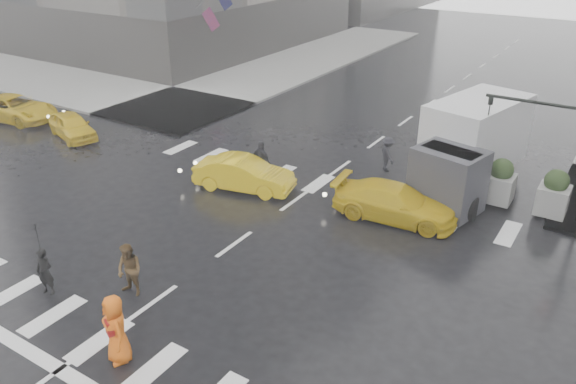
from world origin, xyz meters
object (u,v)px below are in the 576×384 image
Objects in this scene: pedestrian_brown at (130,270)px; taxi_mid at (244,174)px; traffic_signal_pole at (566,140)px; box_truck at (469,145)px; taxi_front at (72,126)px; pedestrian_orange at (116,329)px.

pedestrian_brown is 0.41× the size of taxi_mid.
traffic_signal_pole is 0.66× the size of box_truck.
taxi_mid is at bearing -72.51° from taxi_front.
box_truck is at bearing 62.35° from pedestrian_brown.
box_truck is (19.13, 4.89, 1.30)m from taxi_front.
traffic_signal_pole is 2.30× the size of pedestrian_orange.
pedestrian_brown is 15.20m from taxi_front.
pedestrian_brown reaches higher than taxi_front.
traffic_signal_pole is at bearing -61.49° from taxi_front.
taxi_front is 19.79m from box_truck.
pedestrian_orange is at bearing -106.15° from taxi_front.
taxi_mid is at bearing 134.15° from pedestrian_orange.
pedestrian_brown is 0.45× the size of taxi_front.
traffic_signal_pole is at bearing 48.75° from pedestrian_brown.
taxi_mid is at bearing 99.26° from pedestrian_brown.
traffic_signal_pole reaches higher than taxi_mid.
traffic_signal_pole is 3.93m from box_truck.
taxi_mid is (-1.55, 7.83, -0.16)m from pedestrian_brown.
pedestrian_brown is 7.99m from taxi_mid.
taxi_front is 0.90× the size of taxi_mid.
taxi_front is at bearing -152.60° from box_truck.
box_truck reaches higher than taxi_front.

